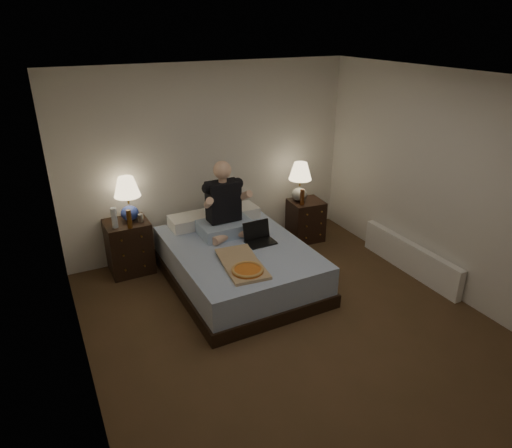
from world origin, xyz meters
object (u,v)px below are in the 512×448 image
laptop (261,234)px  nightstand_right (306,220)px  water_bottle (114,218)px  soda_can (141,218)px  pizza_box (248,271)px  beer_bottle_right (302,197)px  nightstand_left (129,246)px  lamp_right (300,182)px  beer_bottle_left (129,219)px  bed (238,264)px  radiator (410,258)px  lamp_left (128,199)px  person (225,199)px

laptop → nightstand_right: bearing=32.3°
water_bottle → soda_can: size_ratio=2.50×
water_bottle → pizza_box: 1.81m
beer_bottle_right → soda_can: bearing=173.8°
pizza_box → water_bottle: bearing=132.7°
nightstand_left → water_bottle: (-0.15, -0.10, 0.46)m
nightstand_left → lamp_right: lamp_right is taller
beer_bottle_left → nightstand_left: bearing=92.7°
beer_bottle_left → pizza_box: beer_bottle_left is taller
nightstand_left → lamp_right: bearing=-4.8°
bed → nightstand_right: size_ratio=3.34×
beer_bottle_right → radiator: size_ratio=0.14×
bed → lamp_left: 1.56m
person → beer_bottle_right: bearing=8.3°
beer_bottle_left → water_bottle: bearing=148.7°
lamp_left → person: person is taller
radiator → nightstand_right: bearing=115.5°
lamp_right → radiator: 1.79m
nightstand_left → soda_can: (0.17, -0.07, 0.39)m
lamp_right → soda_can: size_ratio=5.60×
person → laptop: bearing=-59.2°
bed → soda_can: 1.34m
lamp_left → water_bottle: bearing=-146.9°
water_bottle → bed: bearing=-31.9°
lamp_right → beer_bottle_right: 0.23m
bed → beer_bottle_left: 1.41m
soda_can → pizza_box: 1.66m
radiator → water_bottle: bearing=155.2°
beer_bottle_right → person: (-1.24, -0.19, 0.25)m
nightstand_right → laptop: laptop is taller
beer_bottle_right → person: size_ratio=0.25×
water_bottle → radiator: water_bottle is taller
nightstand_right → lamp_left: 2.53m
lamp_right → laptop: (-1.03, -0.79, -0.26)m
person → beer_bottle_left: bearing=164.0°
lamp_right → radiator: (0.75, -1.48, -0.68)m
bed → soda_can: size_ratio=19.93×
lamp_left → beer_bottle_left: (-0.06, -0.23, -0.16)m
water_bottle → beer_bottle_left: bearing=-31.3°
soda_can → lamp_left: bearing=134.6°
radiator → beer_bottle_right: bearing=121.4°
bed → pizza_box: bearing=-106.7°
nightstand_right → person: bearing=-163.6°
nightstand_right → laptop: size_ratio=1.75×
water_bottle → nightstand_right: bearing=-2.5°
beer_bottle_right → lamp_left: bearing=171.5°
pizza_box → lamp_left: bearing=124.6°
person → radiator: person is taller
lamp_left → water_bottle: size_ratio=2.24×
beer_bottle_right → laptop: bearing=-146.9°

